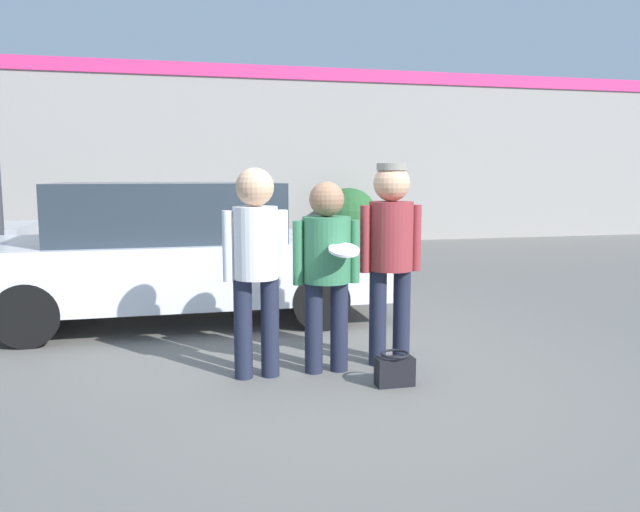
{
  "coord_description": "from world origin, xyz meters",
  "views": [
    {
      "loc": [
        -1.36,
        -4.86,
        1.65
      ],
      "look_at": [
        -0.1,
        0.31,
        0.95
      ],
      "focal_mm": 35.0,
      "sensor_mm": 36.0,
      "label": 1
    }
  ],
  "objects": [
    {
      "name": "person_left",
      "position": [
        -0.69,
        0.08,
        1.02
      ],
      "size": [
        0.53,
        0.36,
        1.71
      ],
      "color": "#1E2338",
      "rests_on": "ground"
    },
    {
      "name": "street_lamp",
      "position": [
        -3.28,
        4.31,
        3.27
      ],
      "size": [
        1.54,
        0.35,
        5.2
      ],
      "color": "#38383D",
      "rests_on": "ground"
    },
    {
      "name": "ground_plane",
      "position": [
        0.0,
        0.0,
        0.0
      ],
      "size": [
        56.0,
        56.0,
        0.0
      ],
      "primitive_type": "plane",
      "color": "#66635E"
    },
    {
      "name": "person_middle_with_frisbee",
      "position": [
        -0.1,
        0.08,
        0.95
      ],
      "size": [
        0.57,
        0.59,
        1.6
      ],
      "color": "#1E2338",
      "rests_on": "ground"
    },
    {
      "name": "handbag",
      "position": [
        0.33,
        -0.39,
        0.13
      ],
      "size": [
        0.3,
        0.23,
        0.27
      ],
      "color": "black",
      "rests_on": "ground"
    },
    {
      "name": "storefront_building",
      "position": [
        0.0,
        9.97,
        2.12
      ],
      "size": [
        24.0,
        0.22,
        4.17
      ],
      "color": "gray",
      "rests_on": "ground"
    },
    {
      "name": "parked_car_near",
      "position": [
        -1.29,
        2.36,
        0.77
      ],
      "size": [
        4.67,
        1.92,
        1.56
      ],
      "color": "silver",
      "rests_on": "ground"
    },
    {
      "name": "shrub",
      "position": [
        2.73,
        9.11,
        0.67
      ],
      "size": [
        1.35,
        1.35,
        1.35
      ],
      "color": "#285B2D",
      "rests_on": "ground"
    },
    {
      "name": "person_right",
      "position": [
        0.49,
        0.16,
        1.06
      ],
      "size": [
        0.55,
        0.38,
        1.75
      ],
      "color": "#1E2338",
      "rests_on": "ground"
    }
  ]
}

